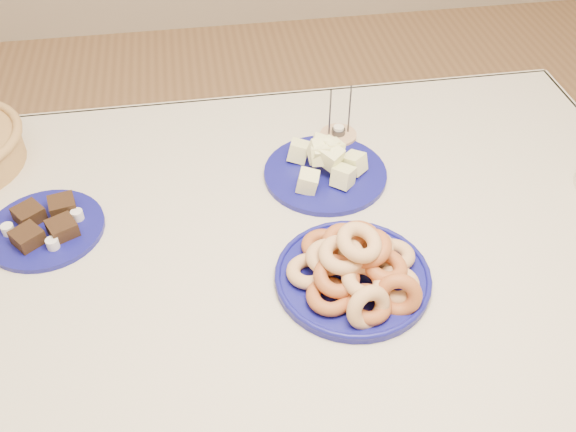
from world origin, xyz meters
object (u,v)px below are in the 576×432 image
object	(u,v)px
dining_table	(284,269)
donut_platter	(356,271)
brownie_plate	(46,226)
candle_holder	(338,136)
melon_plate	(325,167)

from	to	relation	value
dining_table	donut_platter	bearing A→B (deg)	-53.31
dining_table	brownie_plate	world-z (taller)	brownie_plate
donut_platter	candle_holder	distance (m)	0.47
brownie_plate	candle_holder	distance (m)	0.72
dining_table	melon_plate	size ratio (longest dim) A/B	4.68
brownie_plate	candle_holder	bearing A→B (deg)	17.80
brownie_plate	melon_plate	bearing A→B (deg)	7.84
melon_plate	candle_holder	distance (m)	0.15
donut_platter	candle_holder	world-z (taller)	candle_holder
dining_table	candle_holder	world-z (taller)	candle_holder
candle_holder	melon_plate	bearing A→B (deg)	-114.61
melon_plate	donut_platter	bearing A→B (deg)	-91.46
brownie_plate	donut_platter	bearing A→B (deg)	-21.92
melon_plate	dining_table	bearing A→B (deg)	-124.97
dining_table	brownie_plate	xyz separation A→B (m)	(-0.50, 0.09, 0.12)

